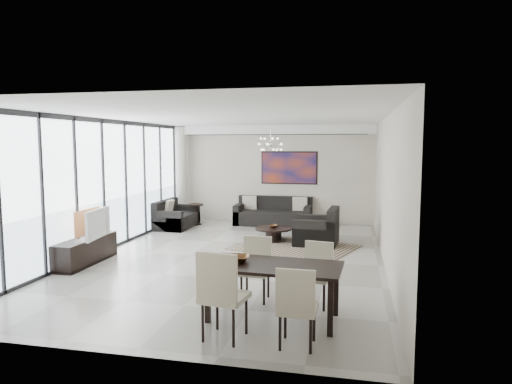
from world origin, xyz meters
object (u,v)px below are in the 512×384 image
(tv_console, at_px, (85,251))
(coffee_table, at_px, (273,233))
(sofa_main, at_px, (273,215))
(television, at_px, (93,224))
(dining_table, at_px, (273,271))

(tv_console, bearing_deg, coffee_table, 41.81)
(sofa_main, bearing_deg, tv_console, -119.18)
(coffee_table, bearing_deg, tv_console, -138.19)
(television, relative_size, dining_table, 0.54)
(sofa_main, bearing_deg, dining_table, -80.06)
(sofa_main, distance_m, dining_table, 7.29)
(tv_console, height_order, television, television)
(sofa_main, distance_m, tv_console, 5.87)
(dining_table, bearing_deg, coffee_table, 99.90)
(television, bearing_deg, sofa_main, -34.80)
(coffee_table, relative_size, tv_console, 0.55)
(tv_console, xyz_separation_m, television, (0.16, 0.05, 0.54))
(coffee_table, distance_m, television, 4.26)
(tv_console, relative_size, dining_table, 0.88)
(coffee_table, bearing_deg, dining_table, -80.10)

